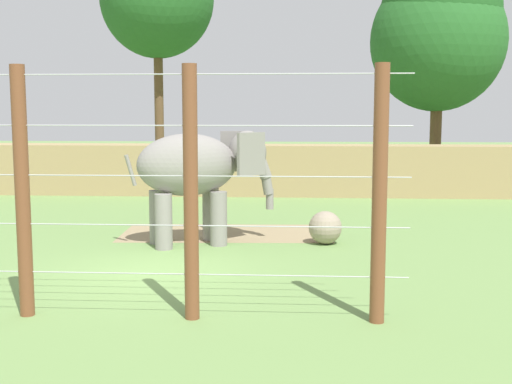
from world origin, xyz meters
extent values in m
plane|color=#6B8E4C|center=(0.00, 0.00, 0.00)|extent=(120.00, 120.00, 0.00)
cube|color=#937F5B|center=(1.11, 4.67, 0.00)|extent=(5.96, 3.09, 0.01)
cube|color=tan|center=(0.00, 13.33, 1.02)|extent=(36.00, 1.80, 2.05)
cylinder|color=gray|center=(0.81, 3.66, 0.70)|extent=(0.44, 0.44, 1.39)
cylinder|color=gray|center=(1.10, 2.95, 0.70)|extent=(0.44, 0.44, 1.39)
cylinder|color=gray|center=(-0.51, 3.11, 0.70)|extent=(0.44, 0.44, 1.39)
cylinder|color=gray|center=(-0.21, 2.41, 0.70)|extent=(0.44, 0.44, 1.39)
ellipsoid|color=gray|center=(0.30, 3.03, 2.07)|extent=(2.92, 2.28, 1.59)
ellipsoid|color=gray|center=(1.79, 3.66, 2.34)|extent=(1.33, 1.39, 1.15)
cube|color=gray|center=(1.47, 4.17, 2.34)|extent=(0.90, 0.14, 1.09)
cube|color=gray|center=(1.93, 3.07, 2.34)|extent=(0.68, 0.73, 1.09)
cylinder|color=gray|center=(2.18, 3.82, 1.93)|extent=(0.57, 0.48, 0.62)
cylinder|color=gray|center=(2.29, 3.87, 1.50)|extent=(0.42, 0.38, 0.58)
cylinder|color=gray|center=(2.37, 3.90, 1.09)|extent=(0.27, 0.27, 0.55)
cylinder|color=gray|center=(-1.03, 2.48, 1.97)|extent=(0.32, 0.21, 0.79)
sphere|color=gray|center=(3.83, 3.31, 0.43)|extent=(0.86, 0.86, 0.86)
cylinder|color=brown|center=(-1.44, -3.04, 2.09)|extent=(0.24, 0.24, 4.18)
cylinder|color=brown|center=(1.37, -3.04, 2.09)|extent=(0.24, 0.24, 4.18)
cylinder|color=brown|center=(4.41, -3.04, 2.09)|extent=(0.24, 0.24, 4.18)
cylinder|color=#B7B7BC|center=(0.00, -3.04, 0.75)|extent=(9.83, 0.02, 0.02)
cylinder|color=#B7B7BC|center=(0.00, -3.04, 1.57)|extent=(9.83, 0.02, 0.02)
cylinder|color=#B7B7BC|center=(0.00, -3.04, 2.38)|extent=(9.83, 0.02, 0.02)
cylinder|color=#B7B7BC|center=(0.00, -3.04, 3.20)|extent=(9.83, 0.02, 0.02)
cylinder|color=#B7B7BC|center=(0.00, -3.04, 4.01)|extent=(9.83, 0.02, 0.02)
cylinder|color=brown|center=(9.41, 17.41, 2.00)|extent=(0.44, 0.44, 4.00)
ellipsoid|color=#235B23|center=(9.41, 17.41, 6.58)|extent=(6.07, 6.07, 6.37)
cylinder|color=brown|center=(-3.68, 18.56, 3.24)|extent=(0.44, 0.44, 6.49)
cylinder|color=brown|center=(9.47, 17.29, 2.79)|extent=(0.44, 0.44, 5.58)
ellipsoid|color=#1E511E|center=(9.47, 17.29, 7.85)|extent=(5.34, 5.34, 5.61)
camera|label=1|loc=(3.10, -13.60, 3.44)|focal=46.35mm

